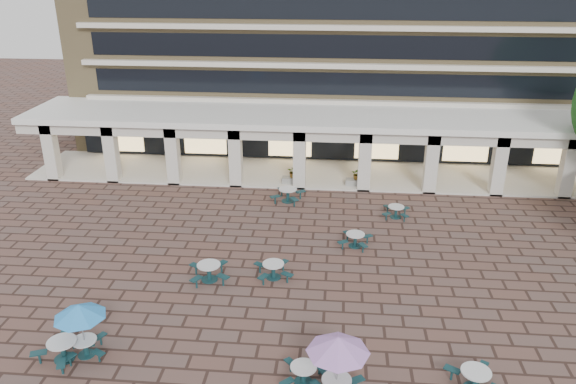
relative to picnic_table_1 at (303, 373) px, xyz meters
The scene contains 14 objects.
ground 6.18m from the picnic_table_1, 84.41° to the left, with size 120.00×120.00×0.00m, color brown.
retail_arcade 21.10m from the picnic_table_1, 88.36° to the left, with size 42.00×6.60×4.40m.
picnic_table_1 is the anchor object (origin of this frame).
picnic_table_4 8.58m from the picnic_table_1, behind, with size 1.96×1.96×2.27m.
picnic_table_5 9.16m from the picnic_table_1, behind, with size 2.26×2.26×0.83m.
picnic_table_6 2.17m from the picnic_table_1, 28.17° to the right, with size 2.18×2.18×2.52m.
picnic_table_7 6.03m from the picnic_table_1, ahead, with size 2.07×2.07×0.80m.
picnic_table_8 8.18m from the picnic_table_1, 126.81° to the left, with size 2.18×2.18×0.84m.
picnic_table_9 7.28m from the picnic_table_1, 105.14° to the left, with size 2.04×2.04×0.78m.
picnic_table_10 10.75m from the picnic_table_1, 79.10° to the left, with size 1.91×1.91×0.74m.
picnic_table_12 16.27m from the picnic_table_1, 97.24° to the left, with size 2.20×2.20×0.85m.
picnic_table_13 15.07m from the picnic_table_1, 72.70° to the left, with size 1.73×1.73×0.71m.
planter_left 19.14m from the picnic_table_1, 95.85° to the left, with size 1.50×0.78×1.30m.
planter_right 19.18m from the picnic_table_1, 83.12° to the left, with size 1.50×0.71×1.27m.
Camera 1 is at (0.31, -22.09, 14.12)m, focal length 35.00 mm.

